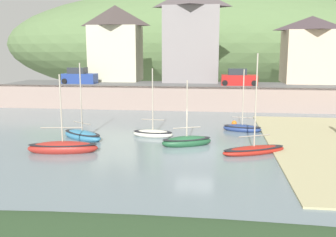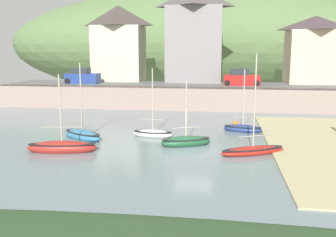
{
  "view_description": "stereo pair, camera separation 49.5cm",
  "coord_description": "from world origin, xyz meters",
  "px_view_note": "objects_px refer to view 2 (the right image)",
  "views": [
    {
      "loc": [
        1.27,
        -24.67,
        6.58
      ],
      "look_at": [
        -2.25,
        3.88,
        1.35
      ],
      "focal_mm": 41.18,
      "sensor_mm": 36.0,
      "label": 1
    },
    {
      "loc": [
        1.76,
        -24.6,
        6.58
      ],
      "look_at": [
        -2.25,
        3.88,
        1.35
      ],
      "focal_mm": 41.18,
      "sensor_mm": 36.0,
      "label": 2
    }
  ],
  "objects_px": {
    "waterfront_building_left": "(119,43)",
    "parked_car_near_slipway": "(82,77)",
    "waterfront_building_centre": "(195,34)",
    "rowboat_small_beached": "(62,147)",
    "waterfront_building_right": "(314,49)",
    "sailboat_far_left": "(153,133)",
    "sailboat_white_hull": "(253,150)",
    "mooring_buoy": "(235,123)",
    "sailboat_tall_mast": "(186,141)",
    "sailboat_blue_trim": "(83,135)",
    "motorboat_with_cabin": "(243,128)",
    "parked_car_by_wall": "(241,78)"
  },
  "relations": [
    {
      "from": "parked_car_near_slipway",
      "to": "mooring_buoy",
      "type": "distance_m",
      "value": 21.88
    },
    {
      "from": "waterfront_building_left",
      "to": "sailboat_far_left",
      "type": "height_order",
      "value": "waterfront_building_left"
    },
    {
      "from": "waterfront_building_right",
      "to": "rowboat_small_beached",
      "type": "height_order",
      "value": "waterfront_building_right"
    },
    {
      "from": "waterfront_building_right",
      "to": "waterfront_building_left",
      "type": "bearing_deg",
      "value": 180.0
    },
    {
      "from": "sailboat_white_hull",
      "to": "parked_car_near_slipway",
      "type": "height_order",
      "value": "sailboat_white_hull"
    },
    {
      "from": "rowboat_small_beached",
      "to": "sailboat_far_left",
      "type": "height_order",
      "value": "sailboat_far_left"
    },
    {
      "from": "waterfront_building_left",
      "to": "sailboat_blue_trim",
      "type": "distance_m",
      "value": 24.36
    },
    {
      "from": "sailboat_tall_mast",
      "to": "motorboat_with_cabin",
      "type": "distance_m",
      "value": 6.7
    },
    {
      "from": "waterfront_building_left",
      "to": "waterfront_building_centre",
      "type": "distance_m",
      "value": 9.96
    },
    {
      "from": "rowboat_small_beached",
      "to": "sailboat_blue_trim",
      "type": "xyz_separation_m",
      "value": [
        -0.02,
        3.76,
        -0.02
      ]
    },
    {
      "from": "waterfront_building_left",
      "to": "parked_car_near_slipway",
      "type": "xyz_separation_m",
      "value": [
        -3.49,
        -4.5,
        -4.14
      ]
    },
    {
      "from": "waterfront_building_centre",
      "to": "waterfront_building_right",
      "type": "height_order",
      "value": "waterfront_building_centre"
    },
    {
      "from": "rowboat_small_beached",
      "to": "parked_car_near_slipway",
      "type": "xyz_separation_m",
      "value": [
        -6.84,
        22.34,
        2.9
      ]
    },
    {
      "from": "sailboat_blue_trim",
      "to": "mooring_buoy",
      "type": "bearing_deg",
      "value": 63.56
    },
    {
      "from": "sailboat_far_left",
      "to": "parked_car_near_slipway",
      "type": "height_order",
      "value": "sailboat_far_left"
    },
    {
      "from": "sailboat_tall_mast",
      "to": "sailboat_blue_trim",
      "type": "xyz_separation_m",
      "value": [
        -7.81,
        0.97,
        0.0
      ]
    },
    {
      "from": "sailboat_far_left",
      "to": "parked_car_near_slipway",
      "type": "distance_m",
      "value": 21.02
    },
    {
      "from": "waterfront_building_centre",
      "to": "waterfront_building_right",
      "type": "bearing_deg",
      "value": -0.0
    },
    {
      "from": "waterfront_building_right",
      "to": "parked_car_by_wall",
      "type": "xyz_separation_m",
      "value": [
        -8.86,
        -4.5,
        -3.31
      ]
    },
    {
      "from": "sailboat_tall_mast",
      "to": "waterfront_building_centre",
      "type": "bearing_deg",
      "value": 70.12
    },
    {
      "from": "waterfront_building_left",
      "to": "waterfront_building_right",
      "type": "height_order",
      "value": "waterfront_building_left"
    },
    {
      "from": "sailboat_white_hull",
      "to": "sailboat_blue_trim",
      "type": "bearing_deg",
      "value": 142.22
    },
    {
      "from": "waterfront_building_centre",
      "to": "motorboat_with_cabin",
      "type": "height_order",
      "value": "waterfront_building_centre"
    },
    {
      "from": "mooring_buoy",
      "to": "sailboat_far_left",
      "type": "bearing_deg",
      "value": -139.82
    },
    {
      "from": "mooring_buoy",
      "to": "waterfront_building_right",
      "type": "bearing_deg",
      "value": 58.81
    },
    {
      "from": "rowboat_small_beached",
      "to": "motorboat_with_cabin",
      "type": "xyz_separation_m",
      "value": [
        11.9,
        8.08,
        -0.06
      ]
    },
    {
      "from": "sailboat_blue_trim",
      "to": "parked_car_by_wall",
      "type": "bearing_deg",
      "value": 88.91
    },
    {
      "from": "motorboat_with_cabin",
      "to": "mooring_buoy",
      "type": "height_order",
      "value": "motorboat_with_cabin"
    },
    {
      "from": "rowboat_small_beached",
      "to": "mooring_buoy",
      "type": "bearing_deg",
      "value": 33.88
    },
    {
      "from": "rowboat_small_beached",
      "to": "sailboat_tall_mast",
      "type": "bearing_deg",
      "value": 10.65
    },
    {
      "from": "waterfront_building_left",
      "to": "sailboat_tall_mast",
      "type": "height_order",
      "value": "waterfront_building_left"
    },
    {
      "from": "waterfront_building_centre",
      "to": "parked_car_near_slipway",
      "type": "distance_m",
      "value": 15.05
    },
    {
      "from": "sailboat_far_left",
      "to": "motorboat_with_cabin",
      "type": "bearing_deg",
      "value": 28.93
    },
    {
      "from": "sailboat_tall_mast",
      "to": "sailboat_far_left",
      "type": "bearing_deg",
      "value": 115.76
    },
    {
      "from": "waterfront_building_centre",
      "to": "mooring_buoy",
      "type": "height_order",
      "value": "waterfront_building_centre"
    },
    {
      "from": "rowboat_small_beached",
      "to": "mooring_buoy",
      "type": "xyz_separation_m",
      "value": [
        11.38,
        10.62,
        -0.17
      ]
    },
    {
      "from": "waterfront_building_left",
      "to": "motorboat_with_cabin",
      "type": "relative_size",
      "value": 1.89
    },
    {
      "from": "waterfront_building_left",
      "to": "rowboat_small_beached",
      "type": "relative_size",
      "value": 1.85
    },
    {
      "from": "waterfront_building_left",
      "to": "sailboat_white_hull",
      "type": "height_order",
      "value": "waterfront_building_left"
    },
    {
      "from": "sailboat_tall_mast",
      "to": "sailboat_far_left",
      "type": "xyz_separation_m",
      "value": [
        -2.77,
        2.44,
        -0.04
      ]
    },
    {
      "from": "sailboat_far_left",
      "to": "parked_car_near_slipway",
      "type": "bearing_deg",
      "value": 131.23
    },
    {
      "from": "parked_car_by_wall",
      "to": "mooring_buoy",
      "type": "xyz_separation_m",
      "value": [
        -0.96,
        -11.72,
        -3.07
      ]
    },
    {
      "from": "parked_car_by_wall",
      "to": "motorboat_with_cabin",
      "type": "bearing_deg",
      "value": -92.49
    },
    {
      "from": "rowboat_small_beached",
      "to": "parked_car_near_slipway",
      "type": "relative_size",
      "value": 1.25
    },
    {
      "from": "waterfront_building_right",
      "to": "mooring_buoy",
      "type": "xyz_separation_m",
      "value": [
        -9.82,
        -16.22,
        -6.38
      ]
    },
    {
      "from": "sailboat_tall_mast",
      "to": "motorboat_with_cabin",
      "type": "xyz_separation_m",
      "value": [
        4.12,
        5.28,
        -0.04
      ]
    },
    {
      "from": "parked_car_by_wall",
      "to": "mooring_buoy",
      "type": "height_order",
      "value": "parked_car_by_wall"
    },
    {
      "from": "waterfront_building_right",
      "to": "sailboat_far_left",
      "type": "relative_size",
      "value": 1.53
    },
    {
      "from": "waterfront_building_right",
      "to": "sailboat_white_hull",
      "type": "xyz_separation_m",
      "value": [
        -9.0,
        -25.6,
        -6.28
      ]
    },
    {
      "from": "waterfront_building_centre",
      "to": "sailboat_far_left",
      "type": "height_order",
      "value": "waterfront_building_centre"
    }
  ]
}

